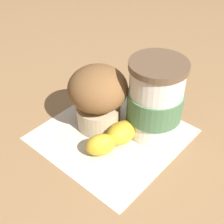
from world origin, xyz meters
name	(u,v)px	position (x,y,z in m)	size (l,w,h in m)	color
ground_plane	(112,135)	(0.00, 0.00, 0.00)	(3.00, 3.00, 0.00)	#936D47
paper_napkin	(112,134)	(0.00, 0.00, 0.00)	(0.22, 0.22, 0.00)	beige
coffee_cup	(155,100)	(-0.06, 0.04, 0.07)	(0.09, 0.09, 0.13)	silver
muffin	(100,94)	(0.00, -0.03, 0.07)	(0.10, 0.10, 0.11)	beige
banana	(121,130)	(0.00, 0.02, 0.02)	(0.15, 0.06, 0.04)	gold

